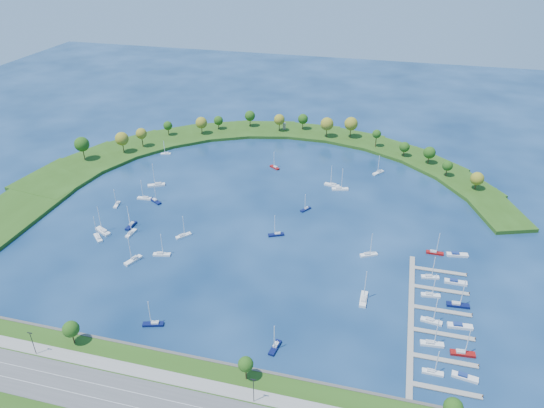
% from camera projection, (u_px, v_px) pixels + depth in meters
% --- Properties ---
extents(ground, '(700.00, 700.00, 0.00)m').
position_uv_depth(ground, '(260.00, 214.00, 262.71)').
color(ground, '#071F3F').
rests_on(ground, ground).
extents(south_shoreline, '(420.00, 43.10, 11.60)m').
position_uv_depth(south_shoreline, '(157.00, 403.00, 158.93)').
color(south_shoreline, '#264813').
rests_on(south_shoreline, ground).
extents(breakwater, '(286.74, 247.64, 2.00)m').
position_uv_depth(breakwater, '(210.00, 165.00, 313.22)').
color(breakwater, '#264813').
rests_on(breakwater, ground).
extents(breakwater_trees, '(244.81, 94.76, 15.29)m').
position_uv_depth(breakwater_trees, '(267.00, 133.00, 333.42)').
color(breakwater_trees, '#382314').
rests_on(breakwater_trees, breakwater).
extents(harbor_tower, '(2.60, 2.60, 4.69)m').
position_uv_depth(harbor_tower, '(284.00, 126.00, 361.91)').
color(harbor_tower, gray).
rests_on(harbor_tower, breakwater).
extents(dock_system, '(24.28, 82.00, 1.60)m').
position_uv_depth(dock_system, '(430.00, 320.00, 192.77)').
color(dock_system, gray).
rests_on(dock_system, ground).
extents(moored_boat_0, '(7.17, 5.94, 10.80)m').
position_uv_depth(moored_boat_0, '(275.00, 167.00, 310.62)').
color(moored_boat_0, maroon).
rests_on(moored_boat_0, ground).
extents(moored_boat_1, '(8.00, 6.13, 11.79)m').
position_uv_depth(moored_boat_1, '(156.00, 201.00, 273.36)').
color(moored_boat_1, '#0A1140').
rests_on(moored_boat_1, ground).
extents(moored_boat_2, '(6.91, 8.10, 12.31)m').
position_uv_depth(moored_boat_2, '(378.00, 172.00, 304.01)').
color(moored_boat_2, white).
rests_on(moored_boat_2, ground).
extents(moored_boat_3, '(6.73, 7.36, 11.48)m').
position_uv_depth(moored_boat_3, '(183.00, 235.00, 243.51)').
color(moored_boat_3, white).
rests_on(moored_boat_3, ground).
extents(moored_boat_4, '(5.17, 6.45, 9.61)m').
position_uv_depth(moored_boat_4, '(306.00, 209.00, 265.87)').
color(moored_boat_4, '#0A1140').
rests_on(moored_boat_4, ground).
extents(moored_boat_5, '(2.76, 9.61, 14.09)m').
position_uv_depth(moored_boat_5, '(364.00, 299.00, 202.65)').
color(moored_boat_5, white).
rests_on(moored_boat_5, ground).
extents(moored_boat_6, '(7.58, 7.35, 12.12)m').
position_uv_depth(moored_boat_6, '(98.00, 237.00, 241.85)').
color(moored_boat_6, white).
rests_on(moored_boat_6, ground).
extents(moored_boat_7, '(9.97, 7.07, 14.46)m').
position_uv_depth(moored_boat_7, '(157.00, 184.00, 289.75)').
color(moored_boat_7, white).
rests_on(moored_boat_7, ground).
extents(moored_boat_8, '(9.07, 4.16, 12.87)m').
position_uv_depth(moored_boat_8, '(332.00, 185.00, 289.79)').
color(moored_boat_8, white).
rests_on(moored_boat_8, ground).
extents(moored_boat_9, '(8.22, 4.39, 11.64)m').
position_uv_depth(moored_boat_9, '(153.00, 323.00, 190.41)').
color(moored_boat_9, '#0A1140').
rests_on(moored_boat_9, ground).
extents(moored_boat_10, '(9.69, 4.94, 13.72)m').
position_uv_depth(moored_boat_10, '(340.00, 188.00, 285.54)').
color(moored_boat_10, white).
rests_on(moored_boat_10, ground).
extents(moored_boat_11, '(3.40, 7.17, 10.16)m').
position_uv_depth(moored_boat_11, '(117.00, 204.00, 270.18)').
color(moored_boat_11, white).
rests_on(moored_boat_11, ground).
extents(moored_boat_12, '(10.13, 7.25, 14.71)m').
position_uv_depth(moored_boat_12, '(103.00, 231.00, 246.79)').
color(moored_boat_12, white).
rests_on(moored_boat_12, ground).
extents(moored_boat_13, '(8.24, 3.88, 11.69)m').
position_uv_depth(moored_boat_13, '(162.00, 254.00, 229.97)').
color(moored_boat_13, white).
rests_on(moored_boat_13, ground).
extents(moored_boat_14, '(7.97, 5.29, 11.44)m').
position_uv_depth(moored_boat_14, '(276.00, 234.00, 244.44)').
color(moored_boat_14, '#0A1140').
rests_on(moored_boat_14, ground).
extents(moored_boat_15, '(3.37, 7.99, 11.38)m').
position_uv_depth(moored_boat_15, '(275.00, 347.00, 180.05)').
color(moored_boat_15, '#0A1140').
rests_on(moored_boat_15, ground).
extents(moored_boat_16, '(2.64, 8.28, 12.04)m').
position_uv_depth(moored_boat_16, '(131.00, 225.00, 251.57)').
color(moored_boat_16, '#0A1140').
rests_on(moored_boat_16, ground).
extents(moored_boat_17, '(6.78, 3.56, 9.60)m').
position_uv_depth(moored_boat_17, '(166.00, 153.00, 328.82)').
color(moored_boat_17, white).
rests_on(moored_boat_17, ground).
extents(moored_boat_18, '(2.70, 7.77, 11.22)m').
position_uv_depth(moored_boat_18, '(131.00, 233.00, 245.43)').
color(moored_boat_18, white).
rests_on(moored_boat_18, ground).
extents(moored_boat_19, '(8.10, 2.90, 11.66)m').
position_uv_depth(moored_boat_19, '(144.00, 198.00, 276.20)').
color(moored_boat_19, white).
rests_on(moored_boat_19, ground).
extents(moored_boat_20, '(8.25, 5.74, 11.93)m').
position_uv_depth(moored_boat_20, '(369.00, 254.00, 229.73)').
color(moored_boat_20, white).
rests_on(moored_boat_20, ground).
extents(moored_boat_21, '(5.73, 9.04, 12.92)m').
position_uv_depth(moored_boat_21, '(133.00, 259.00, 226.05)').
color(moored_boat_21, white).
rests_on(moored_boat_21, ground).
extents(docked_boat_0, '(7.24, 2.22, 10.56)m').
position_uv_depth(docked_boat_0, '(433.00, 372.00, 170.14)').
color(docked_boat_0, white).
rests_on(docked_boat_0, ground).
extents(docked_boat_1, '(8.88, 3.64, 1.76)m').
position_uv_depth(docked_boat_1, '(465.00, 377.00, 168.48)').
color(docked_boat_1, white).
rests_on(docked_boat_1, ground).
extents(docked_boat_2, '(8.55, 3.07, 12.32)m').
position_uv_depth(docked_boat_2, '(432.00, 343.00, 181.51)').
color(docked_boat_2, white).
rests_on(docked_boat_2, ground).
extents(docked_boat_3, '(8.79, 3.10, 12.68)m').
position_uv_depth(docked_boat_3, '(463.00, 353.00, 177.49)').
color(docked_boat_3, maroon).
rests_on(docked_boat_3, ground).
extents(docked_boat_4, '(8.32, 3.32, 11.89)m').
position_uv_depth(docked_boat_4, '(431.00, 320.00, 191.79)').
color(docked_boat_4, white).
rests_on(docked_boat_4, ground).
extents(docked_boat_5, '(9.53, 3.39, 1.91)m').
position_uv_depth(docked_boat_5, '(460.00, 326.00, 189.48)').
color(docked_boat_5, white).
rests_on(docked_boat_5, ground).
extents(docked_boat_6, '(7.95, 3.05, 11.39)m').
position_uv_depth(docked_boat_6, '(431.00, 294.00, 205.05)').
color(docked_boat_6, white).
rests_on(docked_boat_6, ground).
extents(docked_boat_7, '(9.05, 3.11, 13.08)m').
position_uv_depth(docked_boat_7, '(458.00, 304.00, 199.74)').
color(docked_boat_7, '#0A1140').
rests_on(docked_boat_7, ground).
extents(docked_boat_8, '(7.77, 3.23, 11.08)m').
position_uv_depth(docked_boat_8, '(430.00, 276.00, 215.47)').
color(docked_boat_8, white).
rests_on(docked_boat_8, ground).
extents(docked_boat_9, '(9.32, 2.72, 1.89)m').
position_uv_depth(docked_boat_9, '(455.00, 282.00, 212.45)').
color(docked_boat_9, white).
rests_on(docked_boat_9, ground).
extents(docked_boat_10, '(7.78, 2.20, 11.43)m').
position_uv_depth(docked_boat_10, '(435.00, 252.00, 231.12)').
color(docked_boat_10, maroon).
rests_on(docked_boat_10, ground).
extents(docked_boat_11, '(9.79, 4.07, 1.94)m').
position_uv_depth(docked_boat_11, '(457.00, 255.00, 229.71)').
color(docked_boat_11, white).
rests_on(docked_boat_11, ground).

